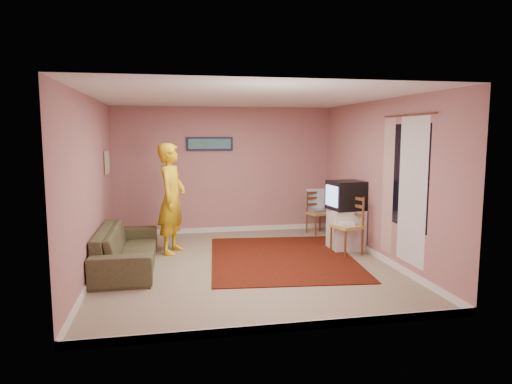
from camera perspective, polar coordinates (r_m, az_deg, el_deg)
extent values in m
plane|color=gray|center=(7.29, -1.45, -9.10)|extent=(5.00, 5.00, 0.00)
cube|color=#AC7271|center=(9.49, -3.98, 2.73)|extent=(4.50, 0.02, 2.60)
cube|color=#AC7271|center=(4.60, 3.66, -2.21)|extent=(4.50, 0.02, 2.60)
cube|color=#AC7271|center=(7.02, -19.91, 0.67)|extent=(0.02, 5.00, 2.60)
cube|color=#AC7271|center=(7.72, 15.21, 1.42)|extent=(0.02, 5.00, 2.60)
cube|color=white|center=(7.01, -1.52, 11.74)|extent=(4.50, 5.00, 0.02)
cube|color=white|center=(9.66, -3.91, -4.68)|extent=(4.50, 0.02, 0.10)
cube|color=white|center=(4.98, 3.51, -16.53)|extent=(4.50, 0.02, 0.10)
cube|color=white|center=(7.26, -19.40, -9.17)|extent=(0.02, 5.00, 0.10)
cube|color=white|center=(7.94, 14.84, -7.58)|extent=(0.02, 5.00, 0.10)
cube|color=black|center=(6.91, 18.49, 1.88)|extent=(0.01, 1.10, 1.50)
cube|color=silver|center=(6.80, 18.94, 0.08)|extent=(0.01, 0.75, 2.10)
cube|color=beige|center=(7.40, 16.15, 0.76)|extent=(0.01, 0.35, 2.10)
cylinder|color=brown|center=(6.87, 18.47, 9.12)|extent=(0.02, 1.40, 0.02)
cube|color=#121933|center=(9.40, -5.82, 6.02)|extent=(0.95, 0.03, 0.28)
cube|color=#315589|center=(9.38, -5.81, 6.02)|extent=(0.86, 0.01, 0.20)
cube|color=tan|center=(8.57, -18.16, 3.56)|extent=(0.03, 0.38, 0.42)
cube|color=#ADB8BD|center=(8.57, -18.02, 3.56)|extent=(0.01, 0.30, 0.34)
cube|color=black|center=(7.69, 3.26, -8.17)|extent=(2.61, 3.13, 0.02)
cube|color=silver|center=(8.33, 11.18, -4.59)|extent=(0.57, 0.51, 0.72)
cube|color=black|center=(8.22, 11.29, -0.40)|extent=(0.65, 0.60, 0.51)
cube|color=#8CB2F2|center=(8.08, 9.45, -0.49)|extent=(0.08, 0.42, 0.36)
cube|color=tan|center=(9.51, 7.76, -2.65)|extent=(0.49, 0.47, 0.05)
cube|color=brown|center=(9.48, 7.78, -1.31)|extent=(0.39, 0.15, 0.45)
cube|color=#B8B8BD|center=(9.50, 7.76, -2.33)|extent=(0.41, 0.35, 0.06)
cube|color=#84B1D8|center=(9.65, 7.42, -0.82)|extent=(0.40, 0.05, 0.42)
cube|color=tan|center=(7.96, 11.30, -4.23)|extent=(0.54, 0.56, 0.05)
cube|color=brown|center=(7.92, 11.34, -2.40)|extent=(0.17, 0.44, 0.52)
cube|color=white|center=(7.95, 11.31, -3.87)|extent=(0.27, 0.21, 0.05)
imported|color=#4E492F|center=(7.33, -15.84, -6.74)|extent=(0.86, 2.16, 0.63)
imported|color=gold|center=(7.96, -10.47, -0.82)|extent=(0.67, 0.81, 1.90)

